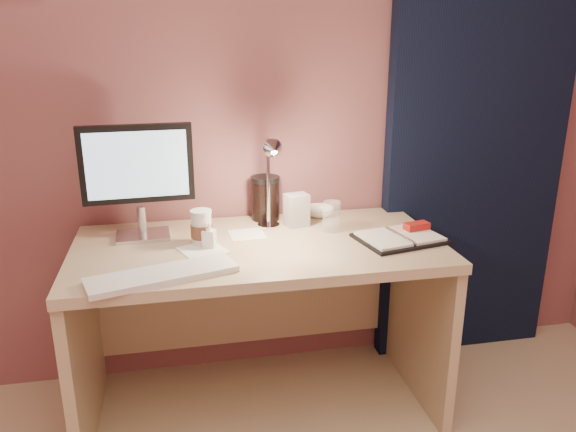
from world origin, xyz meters
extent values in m
plane|color=#935655|center=(0.00, 1.75, 1.25)|extent=(3.50, 0.00, 3.50)
cube|color=black|center=(1.05, 1.69, 1.10)|extent=(0.85, 0.08, 2.20)
cube|color=tan|center=(0.00, 1.38, 0.71)|extent=(1.40, 0.70, 0.04)
cube|color=tan|center=(-0.68, 1.38, 0.34)|extent=(0.04, 0.66, 0.69)
cube|color=tan|center=(0.68, 1.38, 0.34)|extent=(0.04, 0.66, 0.69)
cube|color=tan|center=(0.00, 1.71, 0.40)|extent=(1.32, 0.03, 0.55)
cube|color=silver|center=(-0.44, 1.54, 0.74)|extent=(0.21, 0.16, 0.01)
cylinder|color=silver|center=(-0.44, 1.54, 0.80)|extent=(0.03, 0.03, 0.11)
cube|color=black|center=(-0.44, 1.54, 1.03)|extent=(0.42, 0.05, 0.30)
cube|color=#A3C5DD|center=(-0.44, 1.51, 1.03)|extent=(0.37, 0.02, 0.25)
cube|color=white|center=(-0.36, 1.13, 0.74)|extent=(0.51, 0.28, 0.02)
cube|color=black|center=(0.54, 1.31, 0.74)|extent=(0.36, 0.30, 0.01)
cube|color=white|center=(0.47, 1.29, 0.75)|extent=(0.18, 0.23, 0.01)
cube|color=white|center=(0.62, 1.32, 0.75)|extent=(0.18, 0.23, 0.01)
cube|color=#B0300F|center=(0.63, 1.36, 0.77)|extent=(0.11, 0.07, 0.03)
cube|color=white|center=(-0.03, 1.49, 0.73)|extent=(0.15, 0.15, 0.00)
cube|color=white|center=(-0.21, 1.35, 0.73)|extent=(0.20, 0.20, 0.00)
cylinder|color=white|center=(-0.21, 1.42, 0.79)|extent=(0.08, 0.08, 0.12)
cylinder|color=brown|center=(-0.21, 1.42, 0.78)|extent=(0.08, 0.08, 0.05)
cylinder|color=white|center=(-0.21, 1.42, 0.86)|extent=(0.08, 0.08, 0.01)
cylinder|color=white|center=(0.31, 1.47, 0.79)|extent=(0.07, 0.07, 0.12)
imported|color=white|center=(0.31, 1.66, 0.75)|extent=(0.17, 0.17, 0.04)
imported|color=white|center=(-0.19, 1.38, 0.78)|extent=(0.06, 0.06, 0.10)
cylinder|color=black|center=(0.08, 1.67, 0.81)|extent=(0.12, 0.12, 0.17)
cube|color=#B8B8B3|center=(0.19, 1.56, 0.80)|extent=(0.10, 0.09, 0.14)
cylinder|color=silver|center=(0.07, 1.56, 0.74)|extent=(0.09, 0.09, 0.02)
cylinder|color=silver|center=(0.07, 1.56, 0.92)|extent=(0.01, 0.01, 0.35)
cone|color=silver|center=(0.07, 1.39, 1.09)|extent=(0.07, 0.06, 0.07)
camera|label=1|loc=(-0.29, -0.61, 1.49)|focal=35.00mm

